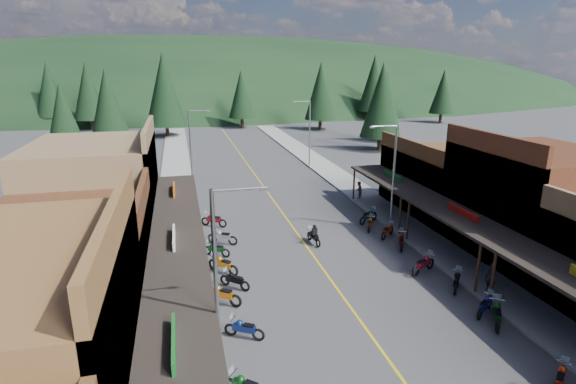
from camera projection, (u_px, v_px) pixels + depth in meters
ground at (338, 290)px, 25.13m from camera, size 220.00×220.00×0.00m
centerline at (268, 193)px, 43.80m from camera, size 0.15×90.00×0.01m
sidewalk_west at (177, 198)px, 41.81m from camera, size 3.40×94.00×0.15m
sidewalk_east at (352, 187)px, 45.76m from camera, size 3.40×94.00×0.15m
shop_west_1 at (1, 360)px, 13.65m from camera, size 10.90×10.20×8.20m
shop_west_2 at (73, 260)px, 22.89m from camera, size 10.90×9.00×6.20m
shop_west_3 at (100, 191)px, 31.57m from camera, size 10.90×10.20×8.20m
shop_east_2 at (533, 203)px, 28.88m from camera, size 10.90×9.00×8.20m
shop_east_3 at (446, 181)px, 38.11m from camera, size 10.90×10.20×6.20m
streetlight_0 at (220, 279)px, 16.71m from camera, size 2.16×0.18×8.00m
streetlight_1 at (192, 147)px, 42.85m from camera, size 2.16×0.18×8.00m
streetlight_2 at (392, 173)px, 32.95m from camera, size 2.16×0.18×8.00m
streetlight_3 at (308, 131)px, 53.48m from camera, size 2.16×0.18×8.00m
ridge_hill at (202, 101)px, 151.16m from camera, size 310.00×140.00×60.00m
pine_1 at (88, 91)px, 83.02m from camera, size 5.88×5.88×12.50m
pine_2 at (164, 89)px, 74.79m from camera, size 6.72×6.72×14.00m
pine_3 at (241, 94)px, 85.86m from camera, size 5.04×5.04×11.00m
pine_4 at (321, 91)px, 83.23m from camera, size 5.88×5.88×12.50m
pine_5 at (374, 83)px, 97.87m from camera, size 6.72×6.72×14.00m
pine_6 at (443, 91)px, 93.54m from camera, size 5.04×5.04×11.00m
pine_7 at (49, 90)px, 86.80m from camera, size 5.88×5.88×12.50m
pine_8 at (63, 115)px, 55.82m from camera, size 4.48×4.48×10.00m
pine_9 at (386, 101)px, 70.83m from camera, size 4.93×4.93×10.80m
pine_10 at (107, 101)px, 65.84m from camera, size 5.38×5.38×11.60m
pine_11 at (382, 100)px, 63.16m from camera, size 5.82×5.82×12.40m
bike_west_6 at (244, 328)px, 20.54m from camera, size 1.98×1.54×1.10m
bike_west_7 at (222, 293)px, 23.45m from camera, size 2.24×1.94×1.28m
bike_west_8 at (235, 279)px, 25.13m from camera, size 1.86×1.80×1.11m
bike_west_9 at (223, 264)px, 26.94m from camera, size 2.06×2.08×1.25m
bike_west_10 at (216, 249)px, 29.33m from camera, size 1.95×1.55×1.09m
bike_west_11 at (222, 236)px, 31.24m from camera, size 2.23×1.67×1.23m
bike_west_12 at (214, 219)px, 34.64m from camera, size 2.14×1.69×1.19m
bike_east_4 at (561, 377)px, 17.34m from camera, size 1.87×1.67×1.08m
bike_east_5 at (497, 313)px, 21.65m from camera, size 1.79×2.20×1.23m
bike_east_6 at (485, 304)px, 22.54m from camera, size 1.95×1.60×1.10m
bike_east_7 at (457, 280)px, 25.02m from camera, size 1.73×1.94×1.12m
bike_east_8 at (424, 263)px, 26.99m from camera, size 2.25×1.63×1.24m
bike_east_9 at (401, 240)px, 30.66m from camera, size 1.53×2.17×1.18m
bike_east_10 at (388, 230)px, 32.54m from camera, size 1.88×1.74×1.10m
bike_east_11 at (370, 223)px, 33.99m from camera, size 1.51×1.97×1.09m
bike_east_12 at (368, 215)px, 35.53m from camera, size 2.17×1.66×1.20m
rider_on_bike at (314, 236)px, 31.36m from camera, size 0.94×2.02×1.48m
pedestrian_east_a at (491, 277)px, 24.42m from camera, size 0.57×0.71×1.68m
pedestrian_east_b at (359, 190)px, 41.45m from camera, size 0.88×0.84×1.59m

